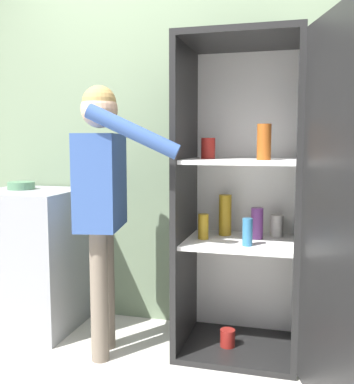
{
  "coord_description": "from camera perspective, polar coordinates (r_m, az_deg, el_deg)",
  "views": [
    {
      "loc": [
        0.67,
        -1.98,
        1.26
      ],
      "look_at": [
        -0.03,
        0.64,
        0.95
      ],
      "focal_mm": 42.0,
      "sensor_mm": 36.0,
      "label": 1
    }
  ],
  "objects": [
    {
      "name": "refrigerator",
      "position": [
        2.55,
        10.36,
        -1.33
      ],
      "size": [
        0.95,
        1.25,
        1.85
      ],
      "color": "black",
      "rests_on": "ground_plane"
    },
    {
      "name": "wall_back",
      "position": [
        3.04,
        2.24,
        6.74
      ],
      "size": [
        7.0,
        0.06,
        2.55
      ],
      "color": "gray",
      "rests_on": "ground_plane"
    },
    {
      "name": "counter",
      "position": [
        3.23,
        -17.91,
        -8.07
      ],
      "size": [
        0.62,
        0.59,
        0.94
      ],
      "color": "gray",
      "rests_on": "ground_plane"
    },
    {
      "name": "person",
      "position": [
        2.61,
        -9.47,
        0.68
      ],
      "size": [
        0.66,
        0.53,
        1.57
      ],
      "color": "#726656",
      "rests_on": "ground_plane"
    },
    {
      "name": "bowl",
      "position": [
        3.22,
        -19.18,
        0.77
      ],
      "size": [
        0.18,
        0.18,
        0.05
      ],
      "color": "#517F5B",
      "rests_on": "counter"
    }
  ]
}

